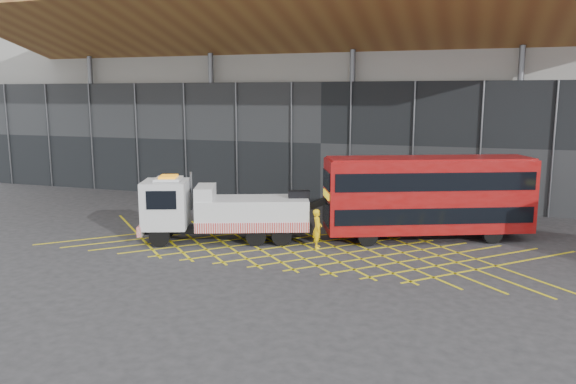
% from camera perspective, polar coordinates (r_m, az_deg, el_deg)
% --- Properties ---
extents(ground_plane, '(120.00, 120.00, 0.00)m').
position_cam_1_polar(ground_plane, '(28.08, -6.82, -5.00)').
color(ground_plane, '#292A2C').
extents(road_markings, '(24.76, 7.16, 0.01)m').
position_cam_1_polar(road_markings, '(26.65, 1.02, -5.72)').
color(road_markings, yellow).
rests_on(road_markings, ground_plane).
extents(construction_building, '(55.00, 23.97, 18.00)m').
position_cam_1_polar(construction_building, '(44.03, 5.79, 12.16)').
color(construction_building, '#999993').
rests_on(construction_building, ground_plane).
extents(recovery_truck, '(9.43, 4.98, 3.35)m').
position_cam_1_polar(recovery_truck, '(27.77, -6.96, -1.88)').
color(recovery_truck, black).
rests_on(recovery_truck, ground_plane).
extents(bus_towed, '(10.26, 6.15, 4.14)m').
position_cam_1_polar(bus_towed, '(28.64, 14.02, -0.22)').
color(bus_towed, maroon).
rests_on(bus_towed, ground_plane).
extents(worker, '(0.59, 0.76, 1.85)m').
position_cam_1_polar(worker, '(26.60, 3.00, -3.72)').
color(worker, yellow).
rests_on(worker, ground_plane).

